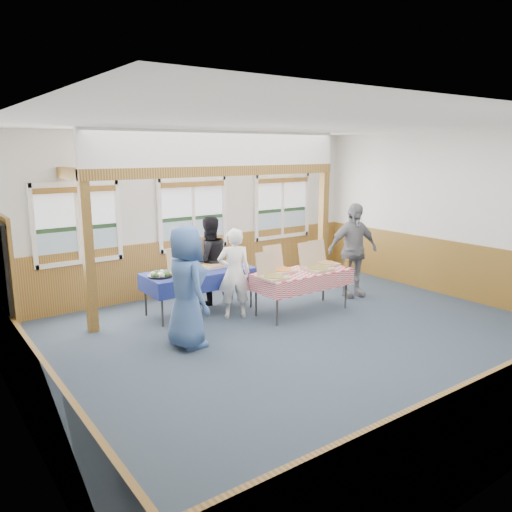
{
  "coord_description": "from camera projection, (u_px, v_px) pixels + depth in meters",
  "views": [
    {
      "loc": [
        -4.82,
        -5.42,
        2.86
      ],
      "look_at": [
        -0.2,
        1.0,
        1.18
      ],
      "focal_mm": 35.0,
      "sensor_mm": 36.0,
      "label": 1
    }
  ],
  "objects": [
    {
      "name": "ceiling",
      "position": [
        309.0,
        125.0,
        6.98
      ],
      "size": [
        8.0,
        8.0,
        0.0
      ],
      "primitive_type": "plane",
      "rotation": [
        3.14,
        0.0,
        0.0
      ],
      "color": "white",
      "rests_on": "wall_back"
    },
    {
      "name": "window_mid",
      "position": [
        193.0,
        210.0,
        10.04
      ],
      "size": [
        1.56,
        0.1,
        1.46
      ],
      "color": "white",
      "rests_on": "wall_back"
    },
    {
      "name": "window_left",
      "position": [
        77.0,
        219.0,
        8.73
      ],
      "size": [
        1.56,
        0.1,
        1.46
      ],
      "color": "white",
      "rests_on": "wall_back"
    },
    {
      "name": "pizza_box_b",
      "position": [
        211.0,
        263.0,
        9.19
      ],
      "size": [
        0.47,
        0.56,
        0.47
      ],
      "rotation": [
        0.0,
        0.0,
        0.09
      ],
      "color": "tan",
      "rests_on": "table_left"
    },
    {
      "name": "pizza_box_a",
      "position": [
        182.0,
        271.0,
        8.55
      ],
      "size": [
        0.44,
        0.52,
        0.42
      ],
      "rotation": [
        0.0,
        0.0,
        -0.13
      ],
      "color": "tan",
      "rests_on": "table_left"
    },
    {
      "name": "cased_opening",
      "position": [
        3.0,
        307.0,
        5.88
      ],
      "size": [
        0.06,
        1.3,
        2.1
      ],
      "primitive_type": "cube",
      "color": "#303030",
      "rests_on": "wall_left"
    },
    {
      "name": "cross_beam",
      "position": [
        223.0,
        171.0,
        8.96
      ],
      "size": [
        5.15,
        0.18,
        0.18
      ],
      "primitive_type": "cube",
      "color": "#5A3B14",
      "rests_on": "post_left"
    },
    {
      "name": "window_right",
      "position": [
        282.0,
        203.0,
        11.36
      ],
      "size": [
        1.56,
        0.1,
        1.46
      ],
      "color": "white",
      "rests_on": "wall_back"
    },
    {
      "name": "wainscot_left",
      "position": [
        22.0,
        373.0,
        5.26
      ],
      "size": [
        0.05,
        6.98,
        1.1
      ],
      "primitive_type": "cube",
      "color": "brown",
      "rests_on": "floor"
    },
    {
      "name": "post_right",
      "position": [
        323.0,
        229.0,
        10.65
      ],
      "size": [
        0.15,
        0.15,
        2.4
      ],
      "primitive_type": "cube",
      "color": "#5A3B14",
      "rests_on": "floor"
    },
    {
      "name": "post_left",
      "position": [
        88.0,
        258.0,
        7.8
      ],
      "size": [
        0.15,
        0.15,
        2.4
      ],
      "primitive_type": "cube",
      "color": "#5A3B14",
      "rests_on": "floor"
    },
    {
      "name": "person_grey",
      "position": [
        353.0,
        250.0,
        9.81
      ],
      "size": [
        1.17,
        0.7,
        1.86
      ],
      "primitive_type": "imported",
      "rotation": [
        0.0,
        0.0,
        -0.24
      ],
      "color": "gray",
      "rests_on": "floor"
    },
    {
      "name": "pizza_box_c",
      "position": [
        272.0,
        275.0,
        8.31
      ],
      "size": [
        0.39,
        0.47,
        0.42
      ],
      "rotation": [
        0.0,
        0.0,
        0.0
      ],
      "color": "tan",
      "rests_on": "table_right"
    },
    {
      "name": "wall_right",
      "position": [
        463.0,
        217.0,
        9.6
      ],
      "size": [
        0.0,
        8.0,
        8.0
      ],
      "primitive_type": "plane",
      "rotation": [
        1.57,
        0.0,
        -1.57
      ],
      "color": "silver",
      "rests_on": "floor"
    },
    {
      "name": "wainscot_right",
      "position": [
        458.0,
        270.0,
        9.81
      ],
      "size": [
        0.05,
        6.98,
        1.1
      ],
      "primitive_type": "cube",
      "color": "brown",
      "rests_on": "floor"
    },
    {
      "name": "pizza_box_e",
      "position": [
        316.0,
        266.0,
        8.9
      ],
      "size": [
        0.43,
        0.53,
        0.47
      ],
      "rotation": [
        0.0,
        0.0,
        0.0
      ],
      "color": "tan",
      "rests_on": "table_right"
    },
    {
      "name": "veggie_tray",
      "position": [
        160.0,
        275.0,
        8.44
      ],
      "size": [
        0.43,
        0.43,
        0.1
      ],
      "color": "black",
      "rests_on": "table_left"
    },
    {
      "name": "woman_black",
      "position": [
        209.0,
        260.0,
        9.35
      ],
      "size": [
        0.88,
        0.72,
        1.66
      ],
      "primitive_type": "imported",
      "rotation": [
        0.0,
        0.0,
        3.02
      ],
      "color": "black",
      "rests_on": "floor"
    },
    {
      "name": "drink_glass",
      "position": [
        347.0,
        263.0,
        9.1
      ],
      "size": [
        0.07,
        0.07,
        0.15
      ],
      "primitive_type": "cylinder",
      "color": "#926218",
      "rests_on": "table_right"
    },
    {
      "name": "man_blue",
      "position": [
        186.0,
        287.0,
        7.26
      ],
      "size": [
        0.59,
        0.89,
        1.81
      ],
      "primitive_type": "imported",
      "rotation": [
        0.0,
        0.0,
        1.56
      ],
      "color": "#3C5D97",
      "rests_on": "floor"
    },
    {
      "name": "wall_left",
      "position": [
        9.0,
        278.0,
        5.03
      ],
      "size": [
        0.0,
        8.0,
        8.0
      ],
      "primitive_type": "plane",
      "rotation": [
        1.57,
        0.0,
        1.57
      ],
      "color": "silver",
      "rests_on": "floor"
    },
    {
      "name": "table_right",
      "position": [
        302.0,
        274.0,
        8.84
      ],
      "size": [
        1.94,
        1.4,
        0.76
      ],
      "rotation": [
        0.0,
        0.0,
        0.35
      ],
      "color": "#303030",
      "rests_on": "floor"
    },
    {
      "name": "table_left",
      "position": [
        199.0,
        273.0,
        8.89
      ],
      "size": [
        2.13,
        1.48,
        0.76
      ],
      "rotation": [
        0.0,
        0.0,
        -0.32
      ],
      "color": "#303030",
      "rests_on": "floor"
    },
    {
      "name": "floor",
      "position": [
        305.0,
        340.0,
        7.65
      ],
      "size": [
        8.0,
        8.0,
        0.0
      ],
      "primitive_type": "plane",
      "color": "#2B3646",
      "rests_on": "ground"
    },
    {
      "name": "pizza_box_d",
      "position": [
        280.0,
        268.0,
        8.77
      ],
      "size": [
        0.41,
        0.5,
        0.45
      ],
      "rotation": [
        0.0,
        0.0,
        0.01
      ],
      "color": "tan",
      "rests_on": "table_right"
    },
    {
      "name": "wall_back",
      "position": [
        192.0,
        213.0,
        10.09
      ],
      "size": [
        8.0,
        0.0,
        8.0
      ],
      "primitive_type": "plane",
      "rotation": [
        1.57,
        0.0,
        0.0
      ],
      "color": "silver",
      "rests_on": "floor"
    },
    {
      "name": "woman_white",
      "position": [
        234.0,
        273.0,
        8.56
      ],
      "size": [
        0.68,
        0.57,
        1.57
      ],
      "primitive_type": "imported",
      "rotation": [
        0.0,
        0.0,
        2.73
      ],
      "color": "white",
      "rests_on": "floor"
    },
    {
      "name": "wainscot_back",
      "position": [
        194.0,
        264.0,
        10.29
      ],
      "size": [
        7.98,
        0.05,
        1.1
      ],
      "primitive_type": "cube",
      "color": "brown",
      "rests_on": "floor"
    },
    {
      "name": "pizza_box_f",
      "position": [
        324.0,
        261.0,
        9.3
      ],
      "size": [
        0.41,
        0.49,
        0.44
      ],
      "rotation": [
        0.0,
        0.0,
        0.01
      ],
      "color": "tan",
      "rests_on": "table_right"
    }
  ]
}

